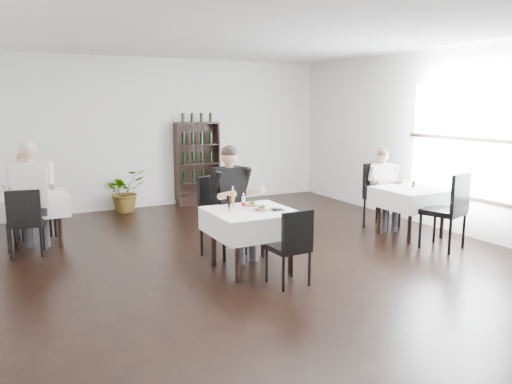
# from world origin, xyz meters

# --- Properties ---
(room_shell) EXTENTS (9.00, 9.00, 9.00)m
(room_shell) POSITION_xyz_m (0.00, 0.00, 1.50)
(room_shell) COLOR black
(room_shell) RESTS_ON ground
(window_right) EXTENTS (0.06, 2.30, 1.85)m
(window_right) POSITION_xyz_m (3.48, 0.00, 1.50)
(window_right) COLOR white
(window_right) RESTS_ON room_shell
(wine_shelf) EXTENTS (0.90, 0.28, 1.75)m
(wine_shelf) POSITION_xyz_m (0.60, 4.31, 0.85)
(wine_shelf) COLOR black
(wine_shelf) RESTS_ON ground
(main_table) EXTENTS (1.03, 1.03, 0.77)m
(main_table) POSITION_xyz_m (-0.30, 0.00, 0.62)
(main_table) COLOR black
(main_table) RESTS_ON ground
(left_table) EXTENTS (0.98, 0.98, 0.77)m
(left_table) POSITION_xyz_m (-2.70, 2.50, 0.62)
(left_table) COLOR black
(left_table) RESTS_ON ground
(right_table) EXTENTS (0.98, 0.98, 0.77)m
(right_table) POSITION_xyz_m (2.70, 0.30, 0.62)
(right_table) COLOR black
(right_table) RESTS_ON ground
(potted_tree) EXTENTS (0.93, 0.88, 0.83)m
(potted_tree) POSITION_xyz_m (-0.95, 4.20, 0.42)
(potted_tree) COLOR #25591E
(potted_tree) RESTS_ON ground
(main_chair_far) EXTENTS (0.66, 0.66, 1.11)m
(main_chair_far) POSITION_xyz_m (-0.41, 0.79, 0.63)
(main_chair_far) COLOR black
(main_chair_far) RESTS_ON ground
(main_chair_near) EXTENTS (0.44, 0.44, 0.91)m
(main_chair_near) POSITION_xyz_m (-0.16, -0.76, 0.52)
(main_chair_near) COLOR black
(main_chair_near) RESTS_ON ground
(left_chair_far) EXTENTS (0.59, 0.60, 1.07)m
(left_chair_far) POSITION_xyz_m (-2.72, 3.08, 0.61)
(left_chair_far) COLOR black
(left_chair_far) RESTS_ON ground
(left_chair_near) EXTENTS (0.49, 0.50, 0.95)m
(left_chair_near) POSITION_xyz_m (-2.82, 1.89, 0.54)
(left_chair_near) COLOR black
(left_chair_near) RESTS_ON ground
(right_chair_far) EXTENTS (0.65, 0.65, 1.10)m
(right_chair_far) POSITION_xyz_m (2.64, 1.02, 0.63)
(right_chair_far) COLOR black
(right_chair_far) RESTS_ON ground
(right_chair_near) EXTENTS (0.64, 0.65, 1.13)m
(right_chair_near) POSITION_xyz_m (2.62, -0.54, 0.65)
(right_chair_near) COLOR black
(right_chair_near) RESTS_ON ground
(diner_main) EXTENTS (0.64, 0.67, 1.55)m
(diner_main) POSITION_xyz_m (-0.30, 0.54, 0.90)
(diner_main) COLOR #3D3D44
(diner_main) RESTS_ON ground
(diner_left_far) EXTENTS (0.57, 0.61, 1.35)m
(diner_left_far) POSITION_xyz_m (-2.76, 3.06, 0.79)
(diner_left_far) COLOR #3D3D44
(diner_left_far) RESTS_ON ground
(diner_left_near) EXTENTS (0.64, 0.66, 1.61)m
(diner_left_near) POSITION_xyz_m (-2.71, 2.01, 0.93)
(diner_left_near) COLOR #3D3D44
(diner_left_near) RESTS_ON ground
(diner_right_far) EXTENTS (0.56, 0.59, 1.35)m
(diner_right_far) POSITION_xyz_m (2.66, 0.91, 0.78)
(diner_right_far) COLOR #3D3D44
(diner_right_far) RESTS_ON ground
(plate_far) EXTENTS (0.28, 0.28, 0.07)m
(plate_far) POSITION_xyz_m (-0.21, 0.18, 0.79)
(plate_far) COLOR white
(plate_far) RESTS_ON main_table
(plate_near) EXTENTS (0.24, 0.24, 0.07)m
(plate_near) POSITION_xyz_m (-0.22, -0.11, 0.79)
(plate_near) COLOR white
(plate_near) RESTS_ON main_table
(pilsner_dark) EXTENTS (0.06, 0.06, 0.27)m
(pilsner_dark) POSITION_xyz_m (-0.62, -0.05, 0.88)
(pilsner_dark) COLOR black
(pilsner_dark) RESTS_ON main_table
(pilsner_lager) EXTENTS (0.07, 0.07, 0.32)m
(pilsner_lager) POSITION_xyz_m (-0.53, 0.05, 0.90)
(pilsner_lager) COLOR gold
(pilsner_lager) RESTS_ON main_table
(coke_bottle) EXTENTS (0.06, 0.06, 0.22)m
(coke_bottle) POSITION_xyz_m (-0.37, 0.07, 0.86)
(coke_bottle) COLOR silver
(coke_bottle) RESTS_ON main_table
(napkin_cutlery) EXTENTS (0.20, 0.21, 0.02)m
(napkin_cutlery) POSITION_xyz_m (-0.02, -0.14, 0.78)
(napkin_cutlery) COLOR black
(napkin_cutlery) RESTS_ON main_table
(pepper_mill) EXTENTS (0.05, 0.05, 0.10)m
(pepper_mill) POSITION_xyz_m (2.81, 0.38, 0.82)
(pepper_mill) COLOR black
(pepper_mill) RESTS_ON right_table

